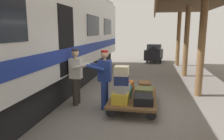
# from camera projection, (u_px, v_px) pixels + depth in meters

# --- Properties ---
(ground_plane) EXTENTS (60.00, 60.00, 0.00)m
(ground_plane) POSITION_uv_depth(u_px,v_px,m) (142.00, 109.00, 6.10)
(ground_plane) COLOR slate
(train_car) EXTENTS (3.03, 16.53, 4.00)m
(train_car) POSITION_uv_depth(u_px,v_px,m) (21.00, 37.00, 6.41)
(train_car) COLOR silver
(train_car) RESTS_ON ground_plane
(luggage_cart) EXTENTS (1.31, 2.19, 0.33)m
(luggage_cart) POSITION_uv_depth(u_px,v_px,m) (134.00, 97.00, 6.23)
(luggage_cart) COLOR brown
(luggage_cart) RESTS_ON ground_plane
(suitcase_teal_softside) EXTENTS (0.46, 0.64, 0.24)m
(suitcase_teal_softside) POSITION_uv_depth(u_px,v_px,m) (124.00, 91.00, 6.25)
(suitcase_teal_softside) COLOR #1E666B
(suitcase_teal_softside) RESTS_ON luggage_cart
(suitcase_yellow_case) EXTENTS (0.42, 0.64, 0.29)m
(suitcase_yellow_case) POSITION_uv_depth(u_px,v_px,m) (121.00, 97.00, 5.67)
(suitcase_yellow_case) COLOR gold
(suitcase_yellow_case) RESTS_ON luggage_cart
(suitcase_brown_leather) EXTENTS (0.42, 0.50, 0.30)m
(suitcase_brown_leather) POSITION_uv_depth(u_px,v_px,m) (145.00, 86.00, 6.72)
(suitcase_brown_leather) COLOR brown
(suitcase_brown_leather) RESTS_ON luggage_cart
(suitcase_olive_duffel) EXTENTS (0.52, 0.50, 0.26)m
(suitcase_olive_duffel) POSITION_uv_depth(u_px,v_px,m) (144.00, 92.00, 6.14)
(suitcase_olive_duffel) COLOR brown
(suitcase_olive_duffel) RESTS_ON luggage_cart
(suitcase_orange_carryall) EXTENTS (0.46, 0.64, 0.27)m
(suitcase_orange_carryall) POSITION_uv_depth(u_px,v_px,m) (126.00, 86.00, 6.83)
(suitcase_orange_carryall) COLOR #CC6B23
(suitcase_orange_carryall) RESTS_ON luggage_cart
(suitcase_black_hardshell) EXTENTS (0.55, 0.63, 0.22)m
(suitcase_black_hardshell) POSITION_uv_depth(u_px,v_px,m) (143.00, 99.00, 5.56)
(suitcase_black_hardshell) COLOR black
(suitcase_black_hardshell) RESTS_ON luggage_cart
(suitcase_gray_aluminum) EXTENTS (0.39, 0.52, 0.22)m
(suitcase_gray_aluminum) POSITION_uv_depth(u_px,v_px,m) (122.00, 88.00, 5.61)
(suitcase_gray_aluminum) COLOR #9EA0A5
(suitcase_gray_aluminum) RESTS_ON suitcase_yellow_case
(suitcase_navy_fabric) EXTENTS (0.42, 0.46, 0.24)m
(suitcase_navy_fabric) POSITION_uv_depth(u_px,v_px,m) (122.00, 80.00, 5.58)
(suitcase_navy_fabric) COLOR navy
(suitcase_navy_fabric) RESTS_ON suitcase_gray_aluminum
(suitcase_maroon_trunk) EXTENTS (0.38, 0.45, 0.16)m
(suitcase_maroon_trunk) POSITION_uv_depth(u_px,v_px,m) (124.00, 85.00, 6.23)
(suitcase_maroon_trunk) COLOR maroon
(suitcase_maroon_trunk) RESTS_ON suitcase_teal_softside
(suitcase_cream_canvas) EXTENTS (0.38, 0.37, 0.25)m
(suitcase_cream_canvas) POSITION_uv_depth(u_px,v_px,m) (122.00, 71.00, 5.54)
(suitcase_cream_canvas) COLOR beige
(suitcase_cream_canvas) RESTS_ON suitcase_navy_fabric
(porter_in_overalls) EXTENTS (0.68, 0.44, 1.70)m
(porter_in_overalls) POSITION_uv_depth(u_px,v_px,m) (104.00, 77.00, 5.99)
(porter_in_overalls) COLOR navy
(porter_in_overalls) RESTS_ON ground_plane
(porter_by_door) EXTENTS (0.67, 0.43, 1.70)m
(porter_by_door) POSITION_uv_depth(u_px,v_px,m) (77.00, 75.00, 6.32)
(porter_by_door) COLOR #332D28
(porter_by_door) RESTS_ON ground_plane
(baggage_tug) EXTENTS (1.36, 1.86, 1.30)m
(baggage_tug) POSITION_uv_depth(u_px,v_px,m) (154.00, 54.00, 15.00)
(baggage_tug) COLOR black
(baggage_tug) RESTS_ON ground_plane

